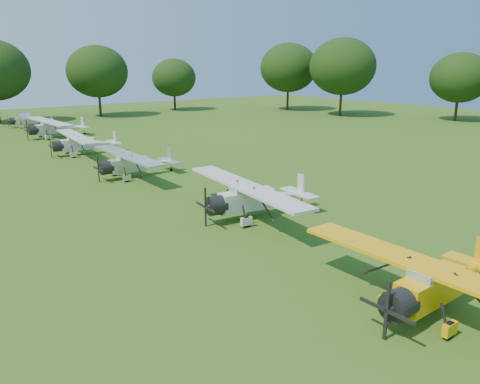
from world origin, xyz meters
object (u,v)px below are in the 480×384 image
Objects in this scene: aircraft_5 at (83,142)px; aircraft_7 at (30,119)px; aircraft_2 at (438,280)px; aircraft_4 at (135,162)px; aircraft_6 at (55,127)px; aircraft_3 at (255,196)px.

aircraft_7 is (0.78, 26.19, -0.13)m from aircraft_5.
aircraft_2 reaches higher than aircraft_5.
aircraft_5 is at bearing -82.05° from aircraft_7.
aircraft_2 is 1.03× the size of aircraft_4.
aircraft_5 is 26.20m from aircraft_7.
aircraft_4 is at bearing 88.93° from aircraft_2.
aircraft_5 is (-0.18, 12.47, 0.03)m from aircraft_4.
aircraft_2 is at bearing -95.29° from aircraft_6.
aircraft_4 is (-1.50, 14.40, -0.11)m from aircraft_3.
aircraft_5 is at bearing 99.42° from aircraft_3.
aircraft_5 reaches higher than aircraft_4.
aircraft_5 is at bearing 90.49° from aircraft_4.
aircraft_6 reaches higher than aircraft_2.
aircraft_6 is at bearing 88.03° from aircraft_2.
aircraft_7 is at bearing 86.21° from aircraft_6.
aircraft_2 is at bearing -90.33° from aircraft_3.
aircraft_4 is 1.08× the size of aircraft_7.
aircraft_6 reaches higher than aircraft_7.
aircraft_6 reaches higher than aircraft_3.
aircraft_6 reaches higher than aircraft_4.
aircraft_3 reaches higher than aircraft_2.
aircraft_2 is at bearing -80.79° from aircraft_7.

